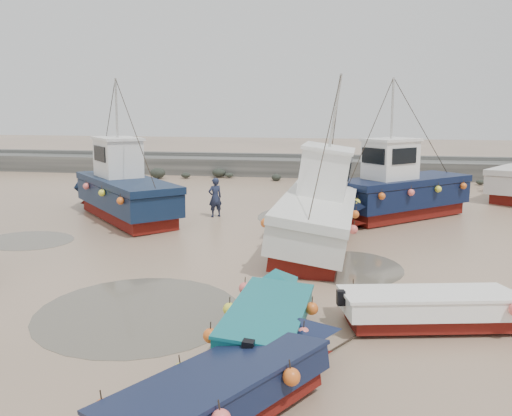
{
  "coord_description": "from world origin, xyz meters",
  "views": [
    {
      "loc": [
        2.81,
        -13.53,
        5.24
      ],
      "look_at": [
        0.08,
        4.19,
        1.4
      ],
      "focal_mm": 35.0,
      "sensor_mm": 36.0,
      "label": 1
    }
  ],
  "objects_px": {
    "dinghy_3": "(445,305)",
    "dinghy_1": "(237,382)",
    "cabin_boat_2": "(394,189)",
    "dinghy_2": "(270,312)",
    "cabin_boat_0": "(121,188)",
    "person": "(215,217)",
    "cabin_boat_1": "(314,209)"
  },
  "relations": [
    {
      "from": "cabin_boat_0",
      "to": "cabin_boat_1",
      "type": "xyz_separation_m",
      "value": [
        8.92,
        -3.12,
        -0.02
      ]
    },
    {
      "from": "dinghy_3",
      "to": "cabin_boat_2",
      "type": "relative_size",
      "value": 0.78
    },
    {
      "from": "person",
      "to": "cabin_boat_0",
      "type": "bearing_deg",
      "value": -28.94
    },
    {
      "from": "cabin_boat_1",
      "to": "person",
      "type": "bearing_deg",
      "value": 144.51
    },
    {
      "from": "dinghy_3",
      "to": "cabin_boat_2",
      "type": "height_order",
      "value": "cabin_boat_2"
    },
    {
      "from": "dinghy_1",
      "to": "dinghy_2",
      "type": "height_order",
      "value": "same"
    },
    {
      "from": "dinghy_2",
      "to": "cabin_boat_1",
      "type": "bearing_deg",
      "value": 89.88
    },
    {
      "from": "dinghy_1",
      "to": "dinghy_3",
      "type": "relative_size",
      "value": 0.88
    },
    {
      "from": "dinghy_2",
      "to": "dinghy_3",
      "type": "xyz_separation_m",
      "value": [
        4.04,
        1.08,
        -0.02
      ]
    },
    {
      "from": "dinghy_3",
      "to": "person",
      "type": "distance_m",
      "value": 13.15
    },
    {
      "from": "dinghy_2",
      "to": "cabin_boat_2",
      "type": "distance_m",
      "value": 12.98
    },
    {
      "from": "cabin_boat_1",
      "to": "dinghy_2",
      "type": "bearing_deg",
      "value": -91.22
    },
    {
      "from": "person",
      "to": "dinghy_2",
      "type": "bearing_deg",
      "value": 70.73
    },
    {
      "from": "cabin_boat_1",
      "to": "cabin_boat_2",
      "type": "bearing_deg",
      "value": 57.82
    },
    {
      "from": "dinghy_1",
      "to": "cabin_boat_1",
      "type": "xyz_separation_m",
      "value": [
        0.87,
        10.57,
        0.79
      ]
    },
    {
      "from": "dinghy_2",
      "to": "dinghy_3",
      "type": "distance_m",
      "value": 4.18
    },
    {
      "from": "dinghy_1",
      "to": "dinghy_3",
      "type": "xyz_separation_m",
      "value": [
        4.23,
        4.0,
        -0.0
      ]
    },
    {
      "from": "dinghy_1",
      "to": "cabin_boat_1",
      "type": "distance_m",
      "value": 10.64
    },
    {
      "from": "dinghy_1",
      "to": "cabin_boat_2",
      "type": "xyz_separation_m",
      "value": [
        4.26,
        15.22,
        0.82
      ]
    },
    {
      "from": "dinghy_3",
      "to": "cabin_boat_2",
      "type": "distance_m",
      "value": 11.25
    },
    {
      "from": "dinghy_1",
      "to": "cabin_boat_1",
      "type": "height_order",
      "value": "cabin_boat_1"
    },
    {
      "from": "cabin_boat_0",
      "to": "cabin_boat_2",
      "type": "relative_size",
      "value": 0.97
    },
    {
      "from": "dinghy_2",
      "to": "cabin_boat_0",
      "type": "xyz_separation_m",
      "value": [
        -8.24,
        10.77,
        0.79
      ]
    },
    {
      "from": "dinghy_1",
      "to": "cabin_boat_0",
      "type": "relative_size",
      "value": 0.71
    },
    {
      "from": "cabin_boat_0",
      "to": "cabin_boat_2",
      "type": "xyz_separation_m",
      "value": [
        12.3,
        1.53,
        0.01
      ]
    },
    {
      "from": "cabin_boat_0",
      "to": "person",
      "type": "xyz_separation_m",
      "value": [
        4.24,
        0.71,
        -1.35
      ]
    },
    {
      "from": "dinghy_3",
      "to": "cabin_boat_0",
      "type": "height_order",
      "value": "cabin_boat_0"
    },
    {
      "from": "dinghy_1",
      "to": "dinghy_2",
      "type": "bearing_deg",
      "value": 121.23
    },
    {
      "from": "dinghy_1",
      "to": "cabin_boat_1",
      "type": "bearing_deg",
      "value": 120.37
    },
    {
      "from": "dinghy_2",
      "to": "dinghy_3",
      "type": "height_order",
      "value": "same"
    },
    {
      "from": "dinghy_3",
      "to": "dinghy_1",
      "type": "bearing_deg",
      "value": -57.39
    },
    {
      "from": "cabin_boat_2",
      "to": "dinghy_1",
      "type": "bearing_deg",
      "value": 125.73
    }
  ]
}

